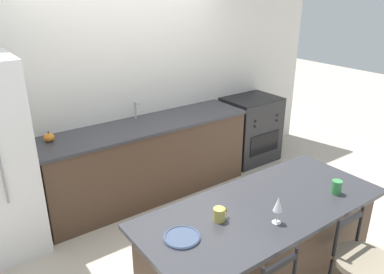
{
  "coord_description": "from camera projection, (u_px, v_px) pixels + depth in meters",
  "views": [
    {
      "loc": [
        -1.95,
        -3.26,
        2.44
      ],
      "look_at": [
        -0.05,
        -0.62,
        1.11
      ],
      "focal_mm": 35.0,
      "sensor_mm": 36.0,
      "label": 1
    }
  ],
  "objects": [
    {
      "name": "dinner_plate",
      "position": [
        182.0,
        237.0,
        2.42
      ],
      "size": [
        0.24,
        0.24,
        0.02
      ],
      "color": "#425170",
      "rests_on": "kitchen_island"
    },
    {
      "name": "tumbler_cup",
      "position": [
        336.0,
        187.0,
        2.93
      ],
      "size": [
        0.08,
        0.08,
        0.11
      ],
      "color": "#3D934C",
      "rests_on": "kitchen_island"
    },
    {
      "name": "oven_range",
      "position": [
        250.0,
        129.0,
        5.49
      ],
      "size": [
        0.77,
        0.63,
        0.95
      ],
      "color": "#28282B",
      "rests_on": "ground_plane"
    },
    {
      "name": "bar_stool_far",
      "position": [
        360.0,
        272.0,
        2.66
      ],
      "size": [
        0.4,
        0.4,
        0.96
      ],
      "color": "black",
      "rests_on": "ground_plane"
    },
    {
      "name": "coffee_mug",
      "position": [
        219.0,
        214.0,
        2.59
      ],
      "size": [
        0.12,
        0.08,
        0.1
      ],
      "color": "#C1B251",
      "rests_on": "kitchen_island"
    },
    {
      "name": "wall_back",
      "position": [
        129.0,
        83.0,
        4.47
      ],
      "size": [
        6.0,
        0.07,
        2.7
      ],
      "color": "silver",
      "rests_on": "ground_plane"
    },
    {
      "name": "sink_faucet",
      "position": [
        136.0,
        108.0,
        4.47
      ],
      "size": [
        0.02,
        0.13,
        0.22
      ],
      "color": "#ADAFB5",
      "rests_on": "back_counter"
    },
    {
      "name": "pumpkin_decoration",
      "position": [
        49.0,
        137.0,
        3.85
      ],
      "size": [
        0.11,
        0.11,
        0.11
      ],
      "color": "orange",
      "rests_on": "back_counter"
    },
    {
      "name": "back_counter",
      "position": [
        146.0,
        160.0,
        4.54
      ],
      "size": [
        2.58,
        0.71,
        0.94
      ],
      "color": "#4C3828",
      "rests_on": "ground_plane"
    },
    {
      "name": "ground_plane",
      "position": [
        165.0,
        207.0,
        4.42
      ],
      "size": [
        18.0,
        18.0,
        0.0
      ],
      "primitive_type": "plane",
      "color": "beige"
    },
    {
      "name": "kitchen_island",
      "position": [
        260.0,
        255.0,
        2.95
      ],
      "size": [
        1.96,
        0.84,
        0.91
      ],
      "color": "#4C3828",
      "rests_on": "ground_plane"
    },
    {
      "name": "wine_glass",
      "position": [
        278.0,
        205.0,
        2.53
      ],
      "size": [
        0.07,
        0.07,
        0.2
      ],
      "color": "white",
      "rests_on": "kitchen_island"
    }
  ]
}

